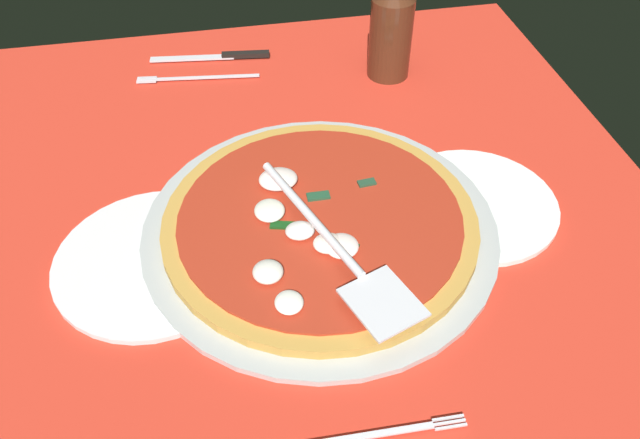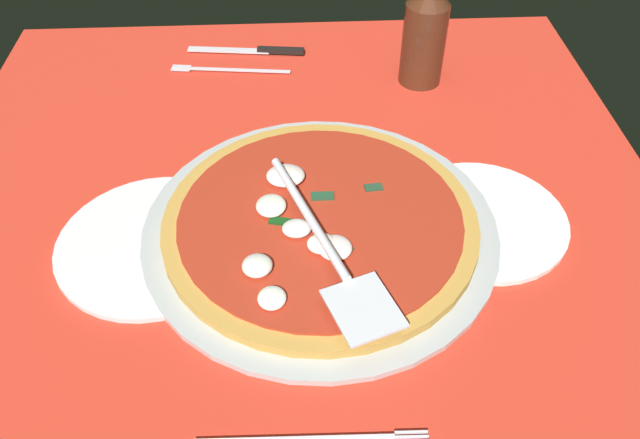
% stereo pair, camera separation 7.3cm
% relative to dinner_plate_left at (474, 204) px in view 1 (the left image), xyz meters
% --- Properties ---
extents(ground_plane, '(0.92, 0.92, 0.01)m').
position_rel_dinner_plate_left_xyz_m(ground_plane, '(0.22, -0.05, -0.01)').
color(ground_plane, red).
extents(checker_pattern, '(0.92, 0.92, 0.00)m').
position_rel_dinner_plate_left_xyz_m(checker_pattern, '(0.22, -0.05, -0.01)').
color(checker_pattern, silver).
rests_on(checker_pattern, ground_plane).
extents(pizza_pan, '(0.42, 0.42, 0.01)m').
position_rel_dinner_plate_left_xyz_m(pizza_pan, '(0.19, 0.01, 0.00)').
color(pizza_pan, '#AFB6B5').
rests_on(pizza_pan, ground_plane).
extents(dinner_plate_left, '(0.20, 0.20, 0.01)m').
position_rel_dinner_plate_left_xyz_m(dinner_plate_left, '(0.00, 0.00, 0.00)').
color(dinner_plate_left, white).
rests_on(dinner_plate_left, ground_plane).
extents(dinner_plate_right, '(0.22, 0.22, 0.01)m').
position_rel_dinner_plate_left_xyz_m(dinner_plate_right, '(0.39, 0.02, 0.00)').
color(dinner_plate_right, white).
rests_on(dinner_plate_right, ground_plane).
extents(pizza, '(0.37, 0.37, 0.03)m').
position_rel_dinner_plate_left_xyz_m(pizza, '(0.20, 0.01, 0.01)').
color(pizza, '#C18F3C').
rests_on(pizza, pizza_pan).
extents(pizza_server, '(0.13, 0.27, 0.01)m').
position_rel_dinner_plate_left_xyz_m(pizza_server, '(0.19, 0.08, 0.04)').
color(pizza_server, silver).
rests_on(pizza_server, pizza).
extents(place_setting_near, '(0.21, 0.15, 0.01)m').
position_rel_dinner_plate_left_xyz_m(place_setting_near, '(0.30, -0.38, -0.00)').
color(place_setting_near, white).
rests_on(place_setting_near, ground_plane).
extents(beer_bottle, '(0.06, 0.06, 0.23)m').
position_rel_dinner_plate_left_xyz_m(beer_bottle, '(0.02, -0.31, 0.08)').
color(beer_bottle, '#472414').
rests_on(beer_bottle, ground_plane).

